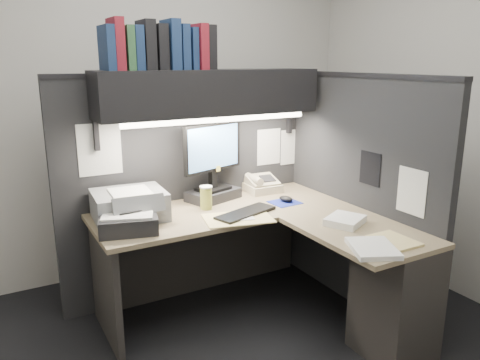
# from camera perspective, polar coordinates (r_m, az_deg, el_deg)

# --- Properties ---
(floor) EXTENTS (3.50, 3.50, 0.00)m
(floor) POSITION_cam_1_polar(r_m,az_deg,el_deg) (3.02, 1.03, -20.08)
(floor) COLOR black
(floor) RESTS_ON ground
(wall_back) EXTENTS (3.50, 0.04, 2.70)m
(wall_back) POSITION_cam_1_polar(r_m,az_deg,el_deg) (3.88, -10.22, 8.86)
(wall_back) COLOR beige
(wall_back) RESTS_ON floor
(wall_right) EXTENTS (0.04, 3.00, 2.70)m
(wall_right) POSITION_cam_1_polar(r_m,az_deg,el_deg) (3.71, 25.40, 7.47)
(wall_right) COLOR beige
(wall_right) RESTS_ON floor
(partition_back) EXTENTS (1.90, 0.06, 1.60)m
(partition_back) POSITION_cam_1_polar(r_m,az_deg,el_deg) (3.46, -6.24, -0.93)
(partition_back) COLOR black
(partition_back) RESTS_ON floor
(partition_right) EXTENTS (0.06, 1.50, 1.60)m
(partition_right) POSITION_cam_1_polar(r_m,az_deg,el_deg) (3.36, 14.14, -1.78)
(partition_right) COLOR black
(partition_right) RESTS_ON floor
(desk) EXTENTS (1.70, 1.53, 0.73)m
(desk) POSITION_cam_1_polar(r_m,az_deg,el_deg) (3.01, 8.24, -10.67)
(desk) COLOR #93825E
(desk) RESTS_ON floor
(overhead_shelf) EXTENTS (1.55, 0.34, 0.30)m
(overhead_shelf) POSITION_cam_1_polar(r_m,az_deg,el_deg) (3.22, -3.72, 10.63)
(overhead_shelf) COLOR black
(overhead_shelf) RESTS_ON partition_back
(task_light_tube) EXTENTS (1.32, 0.04, 0.04)m
(task_light_tube) POSITION_cam_1_polar(r_m,az_deg,el_deg) (3.11, -2.55, 7.37)
(task_light_tube) COLOR white
(task_light_tube) RESTS_ON overhead_shelf
(monitor) EXTENTS (0.50, 0.33, 0.56)m
(monitor) POSITION_cam_1_polar(r_m,az_deg,el_deg) (3.34, -3.31, 1.24)
(monitor) COLOR black
(monitor) RESTS_ON desk
(keyboard) EXTENTS (0.47, 0.28, 0.02)m
(keyboard) POSITION_cam_1_polar(r_m,az_deg,el_deg) (3.06, 0.69, -4.05)
(keyboard) COLOR black
(keyboard) RESTS_ON desk
(mousepad) EXTENTS (0.21, 0.19, 0.00)m
(mousepad) POSITION_cam_1_polar(r_m,az_deg,el_deg) (3.33, 5.48, -2.74)
(mousepad) COLOR navy
(mousepad) RESTS_ON desk
(mouse) EXTENTS (0.10, 0.12, 0.04)m
(mouse) POSITION_cam_1_polar(r_m,az_deg,el_deg) (3.34, 5.62, -2.29)
(mouse) COLOR black
(mouse) RESTS_ON mousepad
(telephone) EXTENTS (0.26, 0.27, 0.10)m
(telephone) POSITION_cam_1_polar(r_m,az_deg,el_deg) (3.60, 2.65, -0.60)
(telephone) COLOR #C5B898
(telephone) RESTS_ON desk
(coffee_cup) EXTENTS (0.10, 0.10, 0.15)m
(coffee_cup) POSITION_cam_1_polar(r_m,az_deg,el_deg) (3.17, -4.15, -2.25)
(coffee_cup) COLOR #C3C44E
(coffee_cup) RESTS_ON desk
(printer) EXTENTS (0.47, 0.40, 0.18)m
(printer) POSITION_cam_1_polar(r_m,az_deg,el_deg) (3.06, -13.34, -2.96)
(printer) COLOR gray
(printer) RESTS_ON desk
(notebook_stack) EXTENTS (0.39, 0.35, 0.10)m
(notebook_stack) POSITION_cam_1_polar(r_m,az_deg,el_deg) (2.85, -13.45, -5.09)
(notebook_stack) COLOR black
(notebook_stack) RESTS_ON desk
(open_folder) EXTENTS (0.48, 0.37, 0.01)m
(open_folder) POSITION_cam_1_polar(r_m,az_deg,el_deg) (2.99, -0.25, -4.70)
(open_folder) COLOR #DAC57A
(open_folder) RESTS_ON desk
(paper_stack_a) EXTENTS (0.29, 0.28, 0.04)m
(paper_stack_a) POSITION_cam_1_polar(r_m,az_deg,el_deg) (2.96, 12.68, -4.83)
(paper_stack_a) COLOR white
(paper_stack_a) RESTS_ON desk
(paper_stack_b) EXTENTS (0.32, 0.35, 0.03)m
(paper_stack_b) POSITION_cam_1_polar(r_m,az_deg,el_deg) (2.60, 15.89, -8.01)
(paper_stack_b) COLOR white
(paper_stack_b) RESTS_ON desk
(manila_stack) EXTENTS (0.20, 0.25, 0.01)m
(manila_stack) POSITION_cam_1_polar(r_m,az_deg,el_deg) (2.75, 18.23, -7.06)
(manila_stack) COLOR #DAC57A
(manila_stack) RESTS_ON desk
(binder_row) EXTENTS (0.72, 0.25, 0.31)m
(binder_row) POSITION_cam_1_polar(r_m,az_deg,el_deg) (3.08, -9.77, 15.71)
(binder_row) COLOR #162A4E
(binder_row) RESTS_ON overhead_shelf
(pinned_papers) EXTENTS (1.76, 1.31, 0.51)m
(pinned_papers) POSITION_cam_1_polar(r_m,az_deg,el_deg) (3.25, 2.57, 2.76)
(pinned_papers) COLOR white
(pinned_papers) RESTS_ON partition_back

